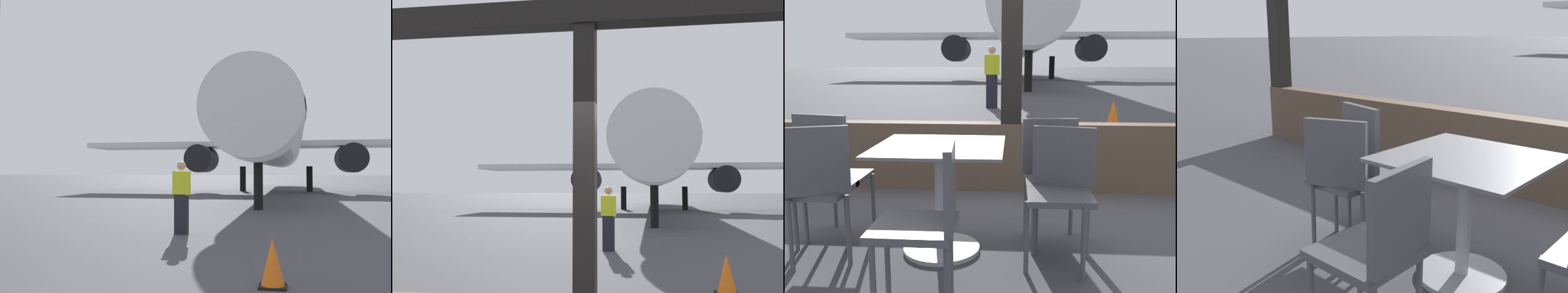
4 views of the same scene
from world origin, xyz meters
TOP-DOWN VIEW (x-y plane):
  - ground_plane at (0.00, 40.00)m, footprint 220.00×220.00m
  - window_frame at (0.00, 0.00)m, footprint 8.76×0.24m
  - airplane at (0.66, 30.29)m, footprint 26.77×36.44m
  - ground_crew_worker at (-0.60, 8.34)m, footprint 0.45×0.41m
  - traffic_cone at (1.78, 3.55)m, footprint 0.36×0.36m

SIDE VIEW (x-z plane):
  - ground_plane at x=0.00m, z-range 0.00..0.00m
  - traffic_cone at x=1.78m, z-range -0.02..0.62m
  - ground_crew_worker at x=-0.60m, z-range 0.03..1.77m
  - window_frame at x=0.00m, z-range -0.53..2.96m
  - airplane at x=0.66m, z-range -1.60..8.85m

